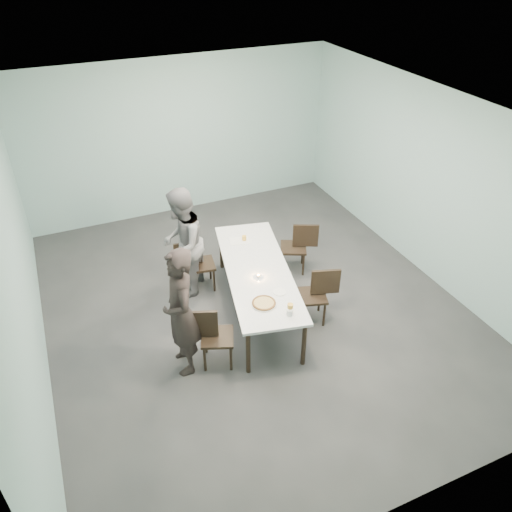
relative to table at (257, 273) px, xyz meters
name	(u,v)px	position (x,y,z in m)	size (l,w,h in m)	color
ground	(253,306)	(-0.03, 0.09, -0.69)	(7.00, 7.00, 0.00)	#333335
room_shell	(253,187)	(-0.03, 0.09, 1.33)	(6.02, 7.02, 3.01)	#95BCBC
table	(257,273)	(0.00, 0.00, 0.00)	(1.43, 2.73, 0.75)	white
chair_near_left	(211,333)	(-0.99, -0.74, -0.19)	(0.65, 0.54, 0.87)	black
chair_far_left	(196,261)	(-0.67, 0.90, -0.19)	(0.64, 0.48, 0.87)	black
chair_near_right	(317,292)	(0.71, -0.53, -0.19)	(0.65, 0.53, 0.87)	black
chair_far_right	(298,244)	(1.05, 0.71, -0.19)	(0.65, 0.56, 0.87)	black
diner_near	(181,313)	(-1.33, -0.66, 0.21)	(0.66, 0.43, 1.81)	black
diner_far	(182,244)	(-0.86, 0.88, 0.20)	(0.87, 0.67, 1.78)	slate
pizza	(264,303)	(-0.24, -0.76, 0.08)	(0.34, 0.34, 0.04)	white
side_plate	(280,292)	(0.06, -0.61, 0.06)	(0.18, 0.18, 0.01)	white
beer_glass	(290,309)	(-0.01, -1.06, 0.13)	(0.08, 0.08, 0.15)	gold
water_tumbler	(290,312)	(-0.03, -1.08, 0.10)	(0.08, 0.08, 0.09)	silver
tealight	(259,276)	(-0.07, -0.18, 0.08)	(0.06, 0.06, 0.05)	silver
amber_tumbler	(244,238)	(0.13, 0.81, 0.10)	(0.07, 0.07, 0.08)	gold
menu	(239,241)	(0.05, 0.82, 0.06)	(0.30, 0.22, 0.01)	silver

